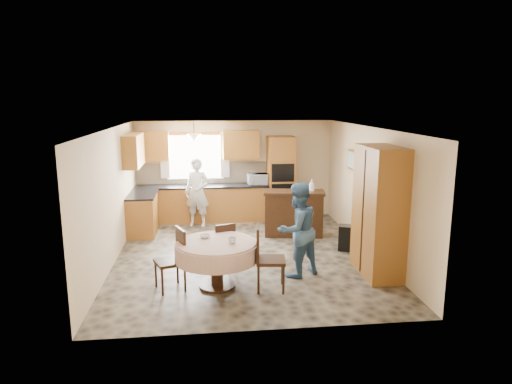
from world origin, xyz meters
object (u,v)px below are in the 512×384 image
object	(u,v)px
sideboard	(294,215)
dining_table	(217,252)
oven_tower	(281,178)
chair_left	(174,256)
person_sink	(197,192)
person_dining	(297,230)
cupboard	(379,212)
chair_right	(265,255)
chair_back	(224,245)

from	to	relation	value
sideboard	dining_table	bearing A→B (deg)	-114.02
oven_tower	chair_left	bearing A→B (deg)	-120.33
oven_tower	person_sink	xyz separation A→B (m)	(-2.10, -0.43, -0.23)
person_dining	chair_left	bearing A→B (deg)	-19.39
cupboard	chair_right	size ratio (longest dim) A/B	2.13
dining_table	chair_back	distance (m)	0.70
chair_left	person_sink	size ratio (longest dim) A/B	0.60
chair_right	person_sink	xyz separation A→B (m)	(-1.13, 3.93, 0.24)
chair_right	person_dining	xyz separation A→B (m)	(0.63, 0.54, 0.24)
chair_back	dining_table	bearing A→B (deg)	60.40
oven_tower	chair_back	distance (m)	3.89
chair_left	person_sink	bearing A→B (deg)	153.61
oven_tower	dining_table	bearing A→B (deg)	-112.77
chair_left	chair_back	size ratio (longest dim) A/B	1.11
cupboard	person_dining	bearing A→B (deg)	176.68
chair_left	person_dining	xyz separation A→B (m)	(2.08, 0.34, 0.27)
sideboard	chair_right	distance (m)	3.08
chair_back	chair_right	xyz separation A→B (m)	(0.63, -0.87, 0.09)
oven_tower	chair_left	world-z (taller)	oven_tower
sideboard	chair_back	world-z (taller)	sideboard
cupboard	person_dining	world-z (taller)	cupboard
sideboard	chair_left	bearing A→B (deg)	-123.05
cupboard	sideboard	bearing A→B (deg)	112.60
dining_table	chair_left	distance (m)	0.68
chair_right	person_sink	world-z (taller)	person_sink
person_sink	dining_table	bearing A→B (deg)	-66.75
cupboard	chair_back	xyz separation A→B (m)	(-2.68, 0.41, -0.63)
sideboard	chair_left	xyz separation A→B (m)	(-2.49, -2.69, 0.07)
oven_tower	dining_table	xyz separation A→B (m)	(-1.75, -4.17, -0.46)
person_dining	cupboard	bearing A→B (deg)	148.04
oven_tower	cupboard	world-z (taller)	cupboard
cupboard	chair_left	distance (m)	3.56
dining_table	chair_right	bearing A→B (deg)	-13.57
sideboard	dining_table	world-z (taller)	sideboard
oven_tower	dining_table	distance (m)	4.55
oven_tower	person_sink	distance (m)	2.16
dining_table	chair_left	bearing A→B (deg)	178.64
cupboard	chair_back	bearing A→B (deg)	171.39
chair_back	person_dining	bearing A→B (deg)	147.63
chair_left	person_sink	xyz separation A→B (m)	(0.33, 3.72, 0.28)
cupboard	person_sink	world-z (taller)	cupboard
sideboard	dining_table	size ratio (longest dim) A/B	0.99
oven_tower	chair_right	world-z (taller)	oven_tower
chair_left	person_dining	distance (m)	2.13
chair_back	chair_right	bearing A→B (deg)	108.26
dining_table	chair_back	bearing A→B (deg)	78.38
chair_back	chair_right	world-z (taller)	chair_right
person_dining	dining_table	bearing A→B (deg)	-14.42
dining_table	oven_tower	bearing A→B (deg)	67.23
chair_right	person_dining	bearing A→B (deg)	-42.17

